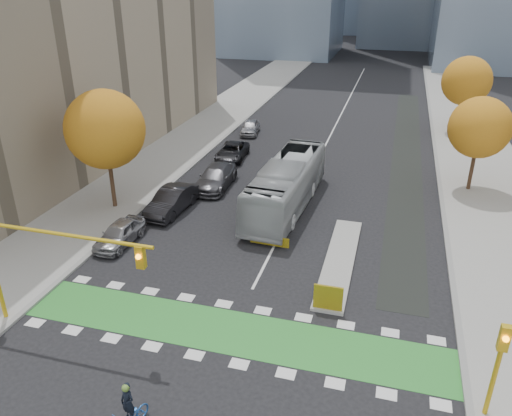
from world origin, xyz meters
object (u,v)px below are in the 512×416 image
Objects in this scene: tree_east_far at (467,81)px; traffic_signal_east at (499,358)px; bus at (287,184)px; parked_car_b at (172,201)px; parked_car_a at (120,233)px; parked_car_c at (216,177)px; parked_car_d at (232,151)px; parked_car_e at (250,127)px; tree_east_near at (480,128)px; cyclist at (129,414)px; hazard_board at (328,298)px; tree_west at (105,130)px; traffic_signal_west at (37,252)px.

tree_east_far is 1.87× the size of traffic_signal_east.
bus is 7.93m from parked_car_b.
parked_car_a is 0.75× the size of parked_car_c.
tree_east_far is 37.61m from parked_car_a.
parked_car_c is 1.12× the size of parked_car_d.
parked_car_c reaches higher than parked_car_e.
cyclist is (-13.74, -26.56, -4.18)m from tree_east_near.
bus is 2.49× the size of parked_car_d.
parked_car_b is 5.19m from parked_car_c.
cyclist is at bearing -108.50° from tree_east_far.
hazard_board is 0.17× the size of tree_west.
parked_car_e is (-7.43, 16.37, -1.00)m from bus.
parked_car_a reaches higher than parked_car_d.
cyclist is 22.54m from parked_car_c.
parked_car_e is (-0.06, 32.27, -3.34)m from traffic_signal_west.
cyclist reaches higher than hazard_board.
bus reaches higher than parked_car_e.
hazard_board is at bearing 144.08° from traffic_signal_east.
tree_east_near reaches higher than bus.
traffic_signal_east is 0.84× the size of parked_car_d.
bus is at bearing 104.47° from cyclist.
cyclist is 0.17× the size of bus.
tree_east_far reaches higher than tree_east_near.
traffic_signal_west is at bearing -80.45° from parked_car_a.
traffic_signal_east is (-2.00, -38.51, -2.51)m from tree_east_far.
parked_car_d is at bearing -92.50° from parked_car_e.
tree_east_far is 21.90m from parked_car_e.
hazard_board is 8.26m from traffic_signal_east.
parked_car_c reaches higher than parked_car_d.
traffic_signal_west is 1.70× the size of parked_car_b.
tree_east_far reaches higher than cyclist.
parked_car_b reaches higher than parked_car_d.
tree_west is at bearing 125.47° from parked_car_a.
parked_car_e is at bearing 153.99° from tree_east_near.
hazard_board reaches higher than parked_car_a.
traffic_signal_west reaches higher than parked_car_e.
parked_car_c reaches higher than hazard_board.
tree_west is 1.64× the size of parked_car_b.
parked_car_d is at bearing 119.90° from hazard_board.
tree_east_far reaches higher than hazard_board.
parked_car_c is at bearing 163.64° from bus.
tree_west reaches higher than tree_east_far.
hazard_board is at bearing -104.12° from tree_east_far.
parked_car_c is (2.50, 10.00, 0.10)m from parked_car_a.
cyclist is 0.42× the size of parked_car_d.
tree_east_far is 3.73× the size of cyclist.
parked_car_a is 0.82× the size of parked_car_b.
parked_car_e is at bearing -163.05° from tree_east_far.
parked_car_d is (-11.34, 19.73, -0.12)m from hazard_board.
traffic_signal_east is at bearing -67.39° from parked_car_e.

